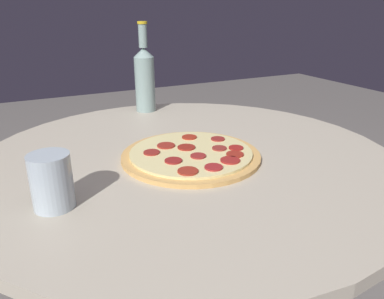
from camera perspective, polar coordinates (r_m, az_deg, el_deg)
table at (r=0.99m, az=-0.79°, el=-11.06°), size 1.00×1.00×0.72m
pizza at (r=0.88m, az=0.05°, el=-0.75°), size 0.33×0.33×0.02m
beer_bottle at (r=1.26m, az=-7.23°, el=10.89°), size 0.07×0.07×0.29m
drinking_glass at (r=0.69m, az=-20.62°, el=-4.56°), size 0.07×0.07×0.10m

